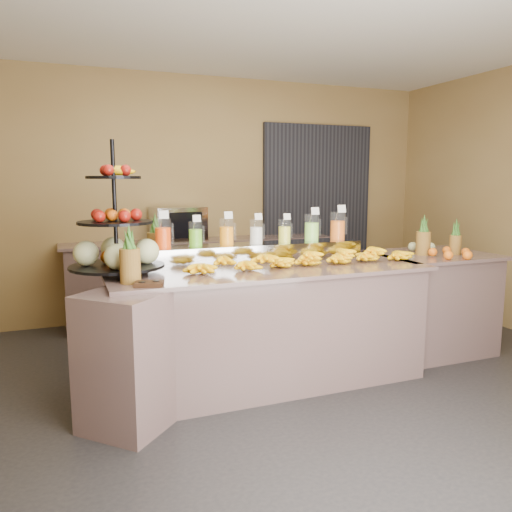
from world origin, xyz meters
TOP-DOWN VIEW (x-y plane):
  - ground at (0.00, 0.00)m, footprint 6.00×6.00m
  - room_envelope at (0.19, 0.79)m, footprint 6.04×5.02m
  - buffet_counter at (-0.12, 0.26)m, footprint 2.75×1.25m
  - right_counter at (1.70, 0.40)m, footprint 1.08×0.88m
  - back_ledge at (0.00, 2.25)m, footprint 3.10×0.55m
  - pitcher_tray at (0.01, 0.58)m, footprint 1.85×0.30m
  - juice_pitcher_orange_a at (-0.77, 0.58)m, footprint 0.13×0.13m
  - juice_pitcher_green at (-0.51, 0.58)m, footprint 0.11×0.11m
  - juice_pitcher_orange_b at (-0.25, 0.58)m, footprint 0.12×0.12m
  - juice_pitcher_milk at (0.01, 0.58)m, footprint 0.11×0.11m
  - juice_pitcher_lemon at (0.27, 0.58)m, footprint 0.11×0.11m
  - juice_pitcher_lime at (0.53, 0.58)m, footprint 0.13×0.13m
  - juice_pitcher_orange_c at (0.79, 0.58)m, footprint 0.13×0.14m
  - banana_heap at (0.31, 0.26)m, footprint 1.91×0.17m
  - fruit_stand at (-1.09, 0.43)m, footprint 0.69×0.69m
  - condiment_caddy at (-0.99, -0.09)m, footprint 0.21×0.18m
  - pineapple_left_a at (-1.09, 0.04)m, footprint 0.14×0.14m
  - pineapple_left_b at (-0.79, 0.79)m, footprint 0.14×0.14m
  - right_fruit_pile at (1.69, 0.23)m, footprint 0.40×0.38m
  - oven_warmer at (-0.28, 2.25)m, footprint 0.60×0.45m

SIDE VIEW (x-z plane):
  - ground at x=0.00m, z-range 0.00..0.00m
  - buffet_counter at x=-0.12m, z-range 0.00..0.93m
  - back_ledge at x=0.00m, z-range 0.00..0.93m
  - right_counter at x=1.70m, z-range 0.00..0.93m
  - condiment_caddy at x=-0.99m, z-range 0.93..0.96m
  - right_fruit_pile at x=1.69m, z-range 0.89..1.10m
  - banana_heap at x=0.31m, z-range 0.92..1.08m
  - pitcher_tray at x=0.01m, z-range 0.93..1.08m
  - pineapple_left_a at x=-1.09m, z-range 0.88..1.27m
  - pineapple_left_b at x=-0.79m, z-range 0.88..1.29m
  - oven_warmer at x=-0.28m, z-range 0.93..1.31m
  - juice_pitcher_lemon at x=0.27m, z-range 1.04..1.30m
  - juice_pitcher_green at x=-0.51m, z-range 1.04..1.30m
  - juice_pitcher_milk at x=0.01m, z-range 1.04..1.30m
  - fruit_stand at x=-1.09m, z-range 0.69..1.65m
  - juice_pitcher_orange_b at x=-0.25m, z-range 1.03..1.32m
  - juice_pitcher_lime at x=0.53m, z-range 1.03..1.34m
  - juice_pitcher_orange_a at x=-0.77m, z-range 1.03..1.34m
  - juice_pitcher_orange_c at x=0.79m, z-range 1.03..1.35m
  - room_envelope at x=0.19m, z-range 0.47..3.29m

